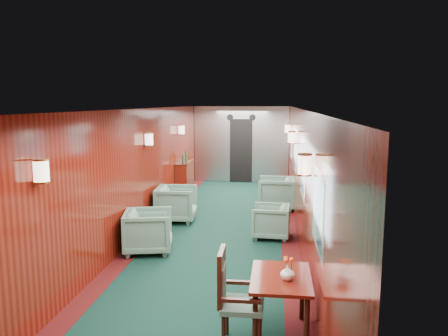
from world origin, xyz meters
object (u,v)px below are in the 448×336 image
armchair_left_far (176,204)px  armchair_right_far (276,193)px  side_chair (233,294)px  armchair_right_near (271,221)px  credenza (185,179)px  armchair_left_near (148,231)px  dining_table (281,286)px

armchair_left_far → armchair_right_far: size_ratio=0.99×
side_chair → armchair_right_near: size_ratio=1.49×
credenza → armchair_right_near: (2.34, -3.41, -0.17)m
armchair_right_far → credenza: bearing=-113.9°
armchair_right_near → armchair_right_far: bearing=-178.9°
side_chair → armchair_left_near: (-1.69, 2.68, -0.20)m
credenza → armchair_left_near: (0.29, -4.44, -0.12)m
dining_table → armchair_left_near: (-2.19, 2.47, -0.21)m
armchair_right_near → armchair_left_near: bearing=-59.7°
dining_table → armchair_left_far: size_ratio=1.10×
credenza → armchair_left_far: size_ratio=1.47×
armchair_right_far → side_chair: bearing=-2.8°
armchair_right_near → side_chair: bearing=-1.7°
armchair_right_near → armchair_right_far: size_ratio=0.82×
dining_table → armchair_right_near: (-0.14, 3.49, -0.26)m
credenza → armchair_left_near: size_ratio=1.54×
armchair_left_near → armchair_right_near: (2.04, 1.03, -0.05)m
armchair_right_near → armchair_right_far: 2.26m
dining_table → armchair_right_far: (-0.04, 5.75, -0.19)m
armchair_left_near → dining_table: bearing=-150.1°
armchair_left_near → armchair_left_far: bearing=-12.7°
credenza → armchair_left_near: credenza is taller
armchair_left_far → armchair_right_far: armchair_right_far is taller
armchair_right_near → credenza: bearing=-141.9°
credenza → armchair_right_far: (2.44, -1.16, -0.10)m
dining_table → credenza: credenza is taller
side_chair → armchair_right_near: 3.73m
side_chair → credenza: credenza is taller
armchair_left_far → armchair_right_near: (2.01, -0.94, -0.06)m
side_chair → credenza: bearing=105.1°
side_chair → armchair_right_far: side_chair is taller
armchair_left_near → armchair_left_far: armchair_left_far is taller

